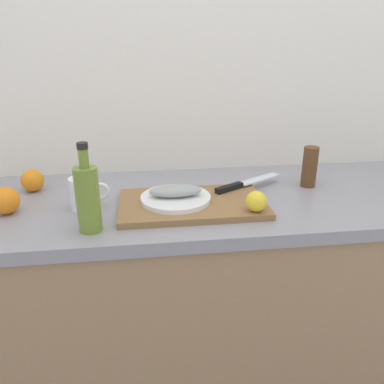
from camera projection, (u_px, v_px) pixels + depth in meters
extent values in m
cube|color=white|center=(199.00, 79.00, 1.46)|extent=(3.20, 0.05, 2.50)
cube|color=#9E7A56|center=(211.00, 310.00, 1.46)|extent=(2.00, 0.58, 0.86)
cube|color=gray|center=(213.00, 202.00, 1.30)|extent=(2.00, 0.60, 0.04)
cube|color=olive|center=(192.00, 204.00, 1.20)|extent=(0.45, 0.27, 0.02)
cylinder|color=white|center=(176.00, 198.00, 1.20)|extent=(0.22, 0.22, 0.01)
ellipsoid|color=#999E99|center=(176.00, 191.00, 1.19)|extent=(0.16, 0.07, 0.04)
cube|color=silver|center=(259.00, 179.00, 1.36)|extent=(0.17, 0.12, 0.00)
cube|color=black|center=(229.00, 188.00, 1.28)|extent=(0.11, 0.07, 0.02)
sphere|color=yellow|center=(256.00, 201.00, 1.12)|extent=(0.06, 0.06, 0.06)
cylinder|color=olive|center=(88.00, 200.00, 1.02)|extent=(0.06, 0.06, 0.18)
cylinder|color=olive|center=(84.00, 158.00, 0.98)|extent=(0.03, 0.03, 0.05)
cylinder|color=black|center=(82.00, 146.00, 0.97)|extent=(0.03, 0.03, 0.02)
cylinder|color=white|center=(83.00, 193.00, 1.17)|extent=(0.08, 0.08, 0.10)
torus|color=white|center=(101.00, 191.00, 1.18)|extent=(0.06, 0.01, 0.06)
sphere|color=orange|center=(5.00, 201.00, 1.14)|extent=(0.08, 0.08, 0.08)
sphere|color=orange|center=(32.00, 181.00, 1.32)|extent=(0.08, 0.08, 0.08)
cylinder|color=brown|center=(310.00, 167.00, 1.35)|extent=(0.05, 0.05, 0.14)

